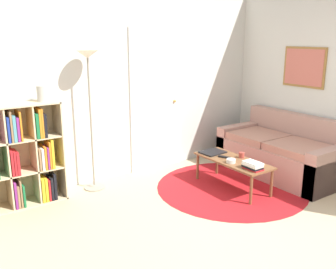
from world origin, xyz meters
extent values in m
plane|color=tan|center=(0.00, 0.00, 0.00)|extent=(14.00, 14.00, 0.00)
cube|color=silver|center=(0.00, 2.64, 1.30)|extent=(7.41, 0.05, 2.60)
cube|color=white|center=(0.47, 2.60, 1.02)|extent=(0.87, 0.02, 2.04)
sphere|color=tan|center=(0.78, 2.58, 0.98)|extent=(0.04, 0.04, 0.04)
cube|color=silver|center=(2.23, 1.31, 1.30)|extent=(0.05, 5.61, 2.60)
cube|color=olive|center=(2.19, 1.42, 1.48)|extent=(0.02, 0.67, 0.56)
cube|color=#C66656|center=(2.18, 1.42, 1.48)|extent=(0.01, 0.61, 0.50)
cylinder|color=#B2191E|center=(0.83, 1.38, 0.00)|extent=(1.93, 1.93, 0.01)
cube|color=beige|center=(-1.05, 2.42, 0.59)|extent=(0.02, 0.34, 1.19)
cube|color=beige|center=(-1.51, 2.42, 1.18)|extent=(0.94, 0.34, 0.02)
cube|color=beige|center=(-1.51, 2.42, 0.01)|extent=(0.94, 0.34, 0.02)
cube|color=beige|center=(-1.51, 2.58, 0.59)|extent=(0.94, 0.02, 1.19)
cube|color=beige|center=(-1.66, 2.42, 0.59)|extent=(0.02, 0.32, 1.15)
cube|color=beige|center=(-1.36, 2.42, 0.59)|extent=(0.02, 0.32, 1.15)
cube|color=beige|center=(-1.51, 2.42, 0.40)|extent=(0.90, 0.32, 0.02)
cube|color=beige|center=(-1.51, 2.42, 0.79)|extent=(0.90, 0.32, 0.02)
cube|color=#7F287A|center=(-1.62, 2.36, 0.18)|extent=(0.03, 0.21, 0.31)
cube|color=olive|center=(-1.60, 2.39, 0.15)|extent=(0.03, 0.27, 0.27)
cube|color=olive|center=(-1.57, 2.38, 0.18)|extent=(0.02, 0.25, 0.32)
cube|color=#196B38|center=(-1.54, 2.39, 0.15)|extent=(0.02, 0.27, 0.26)
cube|color=gold|center=(-1.32, 2.39, 0.16)|extent=(0.03, 0.27, 0.29)
cube|color=gold|center=(-1.28, 2.37, 0.16)|extent=(0.03, 0.23, 0.29)
cube|color=#B21E23|center=(-1.25, 2.36, 0.15)|extent=(0.02, 0.20, 0.26)
cube|color=black|center=(-1.22, 2.35, 0.16)|extent=(0.03, 0.19, 0.28)
cube|color=black|center=(-1.18, 2.35, 0.18)|extent=(0.03, 0.19, 0.32)
cube|color=#B21E23|center=(-1.62, 2.36, 0.56)|extent=(0.03, 0.21, 0.29)
cube|color=#B21E23|center=(-1.59, 2.39, 0.55)|extent=(0.02, 0.26, 0.28)
cube|color=#B21E23|center=(-1.56, 2.37, 0.54)|extent=(0.03, 0.23, 0.26)
cube|color=olive|center=(-1.32, 2.37, 0.54)|extent=(0.02, 0.23, 0.27)
cube|color=silver|center=(-1.29, 2.39, 0.54)|extent=(0.03, 0.27, 0.26)
cube|color=orange|center=(-1.26, 2.38, 0.55)|extent=(0.02, 0.24, 0.28)
cube|color=#7F287A|center=(-1.23, 2.36, 0.54)|extent=(0.02, 0.20, 0.27)
cube|color=orange|center=(-1.21, 2.35, 0.57)|extent=(0.02, 0.19, 0.33)
cube|color=gold|center=(-1.18, 2.39, 0.58)|extent=(0.03, 0.26, 0.35)
cube|color=navy|center=(-1.62, 2.38, 0.94)|extent=(0.03, 0.24, 0.28)
cube|color=olive|center=(-1.59, 2.39, 0.96)|extent=(0.02, 0.26, 0.34)
cube|color=teal|center=(-1.56, 2.35, 0.94)|extent=(0.03, 0.20, 0.29)
cube|color=#7F287A|center=(-1.53, 2.36, 0.93)|extent=(0.03, 0.21, 0.27)
cube|color=orange|center=(-1.50, 2.37, 0.96)|extent=(0.02, 0.22, 0.33)
cube|color=#196B38|center=(-1.32, 2.37, 0.94)|extent=(0.03, 0.23, 0.29)
cube|color=orange|center=(-1.29, 2.38, 0.96)|extent=(0.02, 0.25, 0.33)
cube|color=orange|center=(-1.26, 2.37, 0.96)|extent=(0.02, 0.22, 0.33)
cube|color=black|center=(-1.23, 2.37, 0.93)|extent=(0.03, 0.23, 0.27)
cylinder|color=gray|center=(-0.64, 2.38, 0.01)|extent=(0.26, 0.26, 0.01)
cylinder|color=gray|center=(-0.64, 2.38, 0.88)|extent=(0.02, 0.02, 1.66)
cone|color=white|center=(-0.64, 2.38, 1.71)|extent=(0.28, 0.28, 0.10)
cube|color=tan|center=(1.75, 1.36, 0.22)|extent=(0.88, 1.71, 0.44)
cube|color=tan|center=(2.10, 1.36, 0.41)|extent=(0.16, 1.71, 0.83)
cube|color=tan|center=(1.75, 0.59, 0.29)|extent=(0.88, 0.16, 0.58)
cube|color=tan|center=(1.75, 2.14, 0.29)|extent=(0.88, 0.16, 0.58)
cube|color=tan|center=(1.67, 1.01, 0.49)|extent=(0.68, 0.68, 0.10)
cube|color=tan|center=(1.67, 1.71, 0.49)|extent=(0.68, 0.68, 0.10)
cube|color=brown|center=(0.84, 1.38, 0.37)|extent=(0.44, 1.06, 0.02)
cylinder|color=brown|center=(0.66, 0.89, 0.18)|extent=(0.04, 0.04, 0.36)
cylinder|color=brown|center=(0.66, 1.87, 0.18)|extent=(0.04, 0.04, 0.36)
cylinder|color=brown|center=(1.02, 0.89, 0.18)|extent=(0.04, 0.04, 0.36)
cylinder|color=brown|center=(1.02, 1.87, 0.18)|extent=(0.04, 0.04, 0.36)
cube|color=black|center=(0.81, 1.74, 0.39)|extent=(0.33, 0.27, 0.02)
cylinder|color=silver|center=(0.73, 1.31, 0.41)|extent=(0.11, 0.11, 0.05)
cube|color=#B21E23|center=(0.78, 0.98, 0.39)|extent=(0.14, 0.22, 0.02)
cube|color=black|center=(0.78, 0.99, 0.41)|extent=(0.14, 0.22, 0.03)
cube|color=silver|center=(0.77, 0.99, 0.44)|extent=(0.14, 0.22, 0.03)
cube|color=silver|center=(0.78, 1.00, 0.46)|extent=(0.14, 0.22, 0.02)
cylinder|color=#A33D33|center=(0.98, 1.37, 0.42)|extent=(0.07, 0.07, 0.07)
cube|color=black|center=(0.80, 1.49, 0.39)|extent=(0.10, 0.17, 0.02)
cylinder|color=#B7B2A8|center=(-1.19, 2.42, 1.28)|extent=(0.12, 0.12, 0.18)
camera|label=1|loc=(-2.43, -1.87, 1.92)|focal=40.00mm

